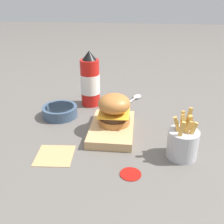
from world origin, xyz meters
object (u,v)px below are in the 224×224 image
object	(u,v)px
serving_board	(112,129)
fries_basket	(183,143)
side_bowl	(60,111)
burger	(114,109)
ketchup_bottle	(90,81)
spoon	(135,98)

from	to	relation	value
serving_board	fries_basket	bearing A→B (deg)	61.68
fries_basket	side_bowl	xyz separation A→B (m)	(-0.22, -0.44, -0.03)
burger	fries_basket	bearing A→B (deg)	58.00
serving_board	ketchup_bottle	distance (m)	0.27
ketchup_bottle	side_bowl	world-z (taller)	ketchup_bottle
side_bowl	spoon	bearing A→B (deg)	124.73
ketchup_bottle	side_bowl	xyz separation A→B (m)	(0.13, -0.10, -0.08)
serving_board	ketchup_bottle	xyz separation A→B (m)	(-0.23, -0.12, 0.09)
serving_board	fries_basket	distance (m)	0.26
fries_basket	spoon	distance (m)	0.45
burger	ketchup_bottle	xyz separation A→B (m)	(-0.22, -0.12, 0.02)
spoon	serving_board	bearing A→B (deg)	-168.77
ketchup_bottle	spoon	xyz separation A→B (m)	(-0.07, 0.19, -0.10)
burger	ketchup_bottle	bearing A→B (deg)	-150.40
side_bowl	spoon	size ratio (longest dim) A/B	0.80
serving_board	side_bowl	bearing A→B (deg)	-115.72
side_bowl	burger	bearing A→B (deg)	68.23
spoon	ketchup_bottle	bearing A→B (deg)	136.04
spoon	fries_basket	bearing A→B (deg)	-135.96
ketchup_bottle	serving_board	bearing A→B (deg)	26.81
serving_board	spoon	xyz separation A→B (m)	(-0.31, 0.07, -0.01)
serving_board	fries_basket	xyz separation A→B (m)	(0.12, 0.22, 0.03)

